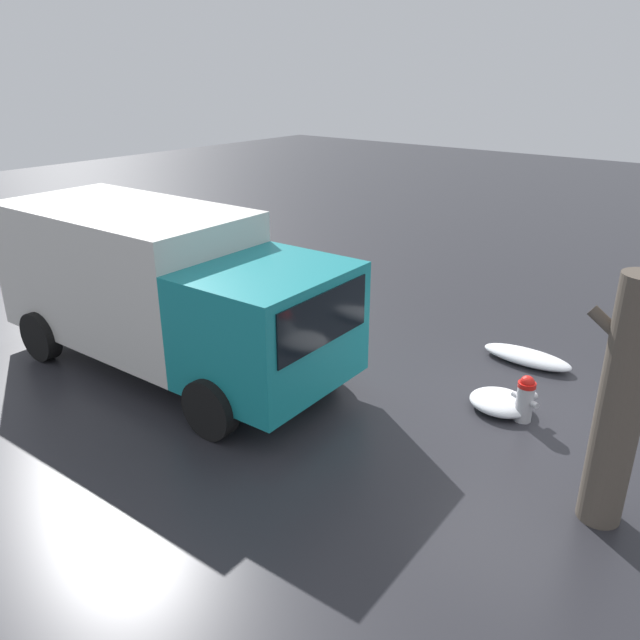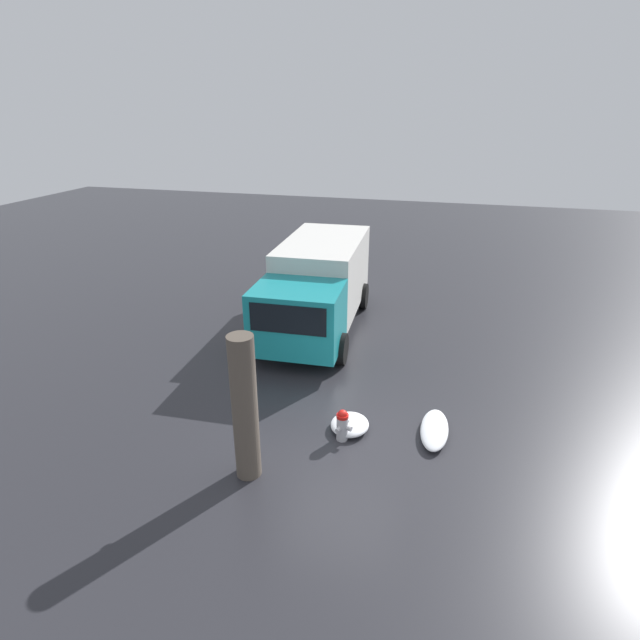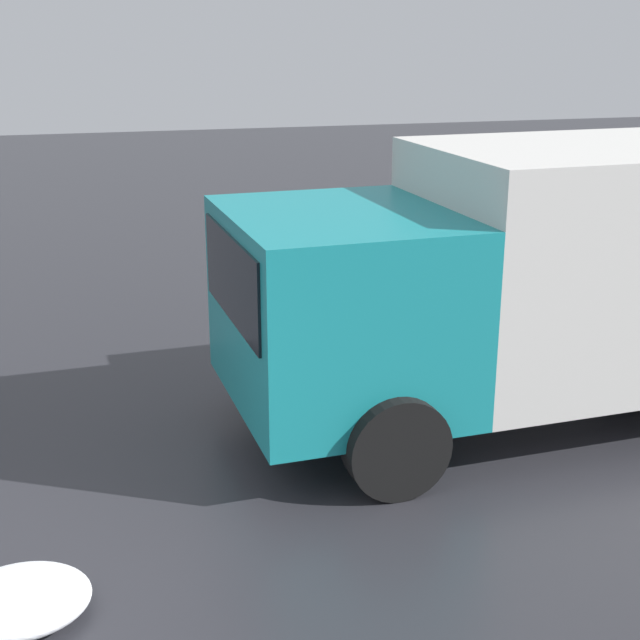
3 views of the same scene
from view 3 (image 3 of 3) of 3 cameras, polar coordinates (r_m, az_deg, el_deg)
delivery_truck at (r=9.22m, az=15.59°, el=3.15°), size 6.62×2.89×2.71m
pedestrian at (r=8.88m, az=0.67°, el=-0.20°), size 0.39×0.39×1.78m
snow_pile_by_hydrant at (r=6.56m, az=-18.71°, el=-16.66°), size 0.95×0.85×0.25m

